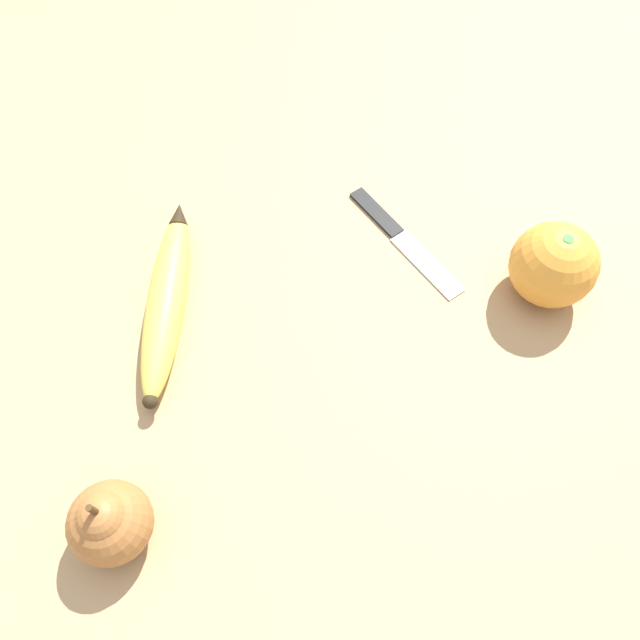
% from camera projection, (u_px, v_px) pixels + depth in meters
% --- Properties ---
extents(ground_plane, '(3.00, 3.00, 0.00)m').
position_uv_depth(ground_plane, '(286.00, 393.00, 0.57)').
color(ground_plane, tan).
extents(banana, '(0.23, 0.06, 0.04)m').
position_uv_depth(banana, '(167.00, 299.00, 0.60)').
color(banana, '#DBCC4C').
rests_on(banana, ground_plane).
extents(orange, '(0.08, 0.08, 0.08)m').
position_uv_depth(orange, '(554.00, 265.00, 0.59)').
color(orange, orange).
rests_on(orange, ground_plane).
extents(pear, '(0.07, 0.07, 0.08)m').
position_uv_depth(pear, '(109.00, 522.00, 0.48)').
color(pear, '#A36633').
rests_on(pear, ground_plane).
extents(paring_knife, '(0.13, 0.13, 0.01)m').
position_uv_depth(paring_knife, '(400.00, 236.00, 0.66)').
color(paring_knife, silver).
rests_on(paring_knife, ground_plane).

